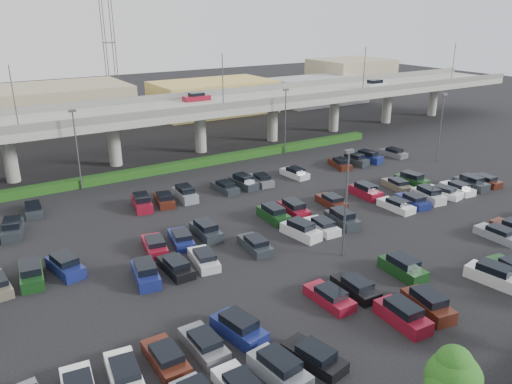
{
  "coord_description": "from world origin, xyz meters",
  "views": [
    {
      "loc": [
        -29.23,
        -39.18,
        21.75
      ],
      "look_at": [
        -0.5,
        6.46,
        2.0
      ],
      "focal_mm": 35.0,
      "sensor_mm": 36.0,
      "label": 1
    }
  ],
  "objects": [
    {
      "name": "overpass",
      "position": [
        -0.18,
        31.99,
        6.97
      ],
      "size": [
        150.0,
        13.0,
        15.8
      ],
      "color": "gray",
      "rests_on": "ground"
    },
    {
      "name": "light_poles",
      "position": [
        -4.13,
        2.0,
        6.24
      ],
      "size": [
        66.9,
        48.38,
        10.3
      ],
      "color": "#4E4E53",
      "rests_on": "ground"
    },
    {
      "name": "comm_tower",
      "position": [
        4.0,
        74.0,
        15.61
      ],
      "size": [
        2.4,
        2.4,
        30.0
      ],
      "color": "#4E4E53",
      "rests_on": "ground"
    },
    {
      "name": "ground",
      "position": [
        0.0,
        0.0,
        0.0
      ],
      "size": [
        280.0,
        280.0,
        0.0
      ],
      "primitive_type": "plane",
      "color": "black"
    },
    {
      "name": "parked_cars",
      "position": [
        -2.17,
        -2.87,
        0.63
      ],
      "size": [
        62.91,
        41.69,
        1.67
      ],
      "color": "slate",
      "rests_on": "ground"
    },
    {
      "name": "distant_buildings",
      "position": [
        12.38,
        61.81,
        3.74
      ],
      "size": [
        138.0,
        24.0,
        9.0
      ],
      "color": "gray",
      "rests_on": "ground"
    },
    {
      "name": "hedge",
      "position": [
        0.0,
        25.0,
        0.55
      ],
      "size": [
        66.0,
        1.6,
        1.1
      ],
      "primitive_type": "cube",
      "color": "#183F12",
      "rests_on": "ground"
    }
  ]
}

